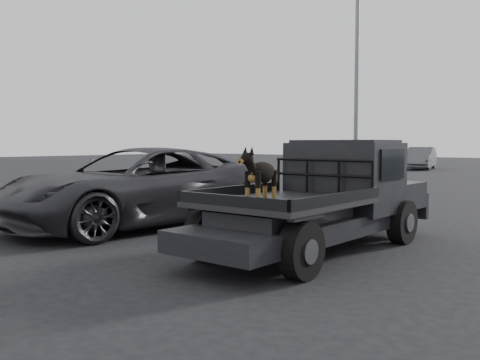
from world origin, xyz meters
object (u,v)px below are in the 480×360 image
Objects in this scene: flatbed_ute at (316,223)px; floodlight_near at (358,10)px; dog at (261,177)px; distant_car_a at (420,158)px; parked_suv at (138,187)px.

flatbed_ute is 16.65m from floodlight_near.
dog is 30.36m from distant_car_a.
parked_suv is 1.33× the size of distant_car_a.
floodlight_near is (-6.39, 13.73, 6.93)m from flatbed_ute.
floodlight_near is at bearing 112.92° from dog.
floodlight_near is at bearing 114.95° from flatbed_ute.
parked_suv is at bearing -93.99° from distant_car_a.
distant_car_a is 15.44m from floodlight_near.
floodlight_near reaches higher than dog.
dog is 0.12× the size of parked_suv.
floodlight_near is at bearing -93.50° from distant_car_a.
dog is 0.17× the size of distant_car_a.
dog is at bearing -86.79° from flatbed_ute.
floodlight_near is (-2.12, 13.86, 6.56)m from parked_suv.
floodlight_near is at bearing 105.20° from parked_suv.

